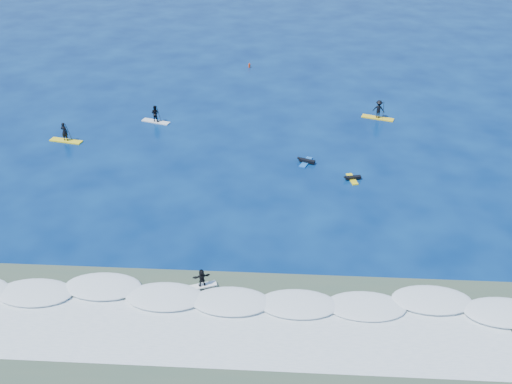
# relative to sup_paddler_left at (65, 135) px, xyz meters

# --- Properties ---
(ground) EXTENTS (160.00, 160.00, 0.00)m
(ground) POSITION_rel_sup_paddler_left_xyz_m (16.38, -10.59, -0.68)
(ground) COLOR #031848
(ground) RESTS_ON ground
(shallow_water) EXTENTS (90.00, 13.00, 0.01)m
(shallow_water) POSITION_rel_sup_paddler_left_xyz_m (16.38, -24.59, -0.67)
(shallow_water) COLOR #3D5340
(shallow_water) RESTS_ON ground
(breaking_wave) EXTENTS (40.00, 6.00, 0.30)m
(breaking_wave) POSITION_rel_sup_paddler_left_xyz_m (16.38, -20.59, -0.68)
(breaking_wave) COLOR white
(breaking_wave) RESTS_ON ground
(whitewater) EXTENTS (34.00, 5.00, 0.02)m
(whitewater) POSITION_rel_sup_paddler_left_xyz_m (16.38, -23.59, -0.68)
(whitewater) COLOR silver
(whitewater) RESTS_ON ground
(sup_paddler_left) EXTENTS (3.18, 1.39, 2.17)m
(sup_paddler_left) POSITION_rel_sup_paddler_left_xyz_m (0.00, 0.00, 0.00)
(sup_paddler_left) COLOR yellow
(sup_paddler_left) RESTS_ON ground
(sup_paddler_center) EXTENTS (2.96, 1.58, 2.02)m
(sup_paddler_center) POSITION_rel_sup_paddler_left_xyz_m (7.43, 4.78, 0.08)
(sup_paddler_center) COLOR silver
(sup_paddler_center) RESTS_ON ground
(sup_paddler_right) EXTENTS (3.27, 1.77, 2.23)m
(sup_paddler_right) POSITION_rel_sup_paddler_left_xyz_m (29.56, 6.97, 0.19)
(sup_paddler_right) COLOR yellow
(sup_paddler_right) RESTS_ON ground
(prone_paddler_near) EXTENTS (1.46, 1.90, 0.39)m
(prone_paddler_near) POSITION_rel_sup_paddler_left_xyz_m (25.92, -5.66, -0.55)
(prone_paddler_near) COLOR yellow
(prone_paddler_near) RESTS_ON ground
(prone_paddler_far) EXTENTS (1.57, 2.09, 0.42)m
(prone_paddler_far) POSITION_rel_sup_paddler_left_xyz_m (22.18, -2.95, -0.53)
(prone_paddler_far) COLOR blue
(prone_paddler_far) RESTS_ON ground
(wave_surfer) EXTENTS (1.84, 1.10, 1.29)m
(wave_surfer) POSITION_rel_sup_paddler_left_xyz_m (15.50, -19.79, 0.07)
(wave_surfer) COLOR white
(wave_surfer) RESTS_ON breaking_wave
(marker_buoy) EXTENTS (0.27, 0.27, 0.65)m
(marker_buoy) POSITION_rel_sup_paddler_left_xyz_m (15.58, 21.76, -0.39)
(marker_buoy) COLOR red
(marker_buoy) RESTS_ON ground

